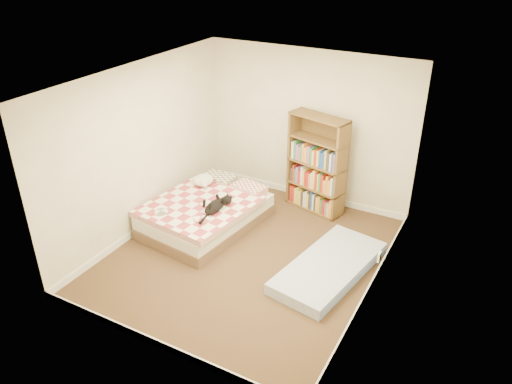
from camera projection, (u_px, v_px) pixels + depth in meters
The scene contains 6 objects.
room at pixel (247, 179), 6.46m from camera, with size 3.51×4.01×2.51m.
bed at pixel (207, 212), 7.63m from camera, with size 1.54×2.01×0.50m.
bookshelf at pixel (317, 176), 7.95m from camera, with size 1.03×0.55×1.59m.
floor_mattress at pixel (329, 267), 6.63m from camera, with size 0.81×1.79×0.16m, color #6E84B8.
black_cat at pixel (216, 205), 7.22m from camera, with size 0.33×0.75×0.17m.
white_dog at pixel (203, 180), 7.92m from camera, with size 0.35×0.36×0.17m.
Camera 1 is at (2.86, -5.04, 4.06)m, focal length 35.00 mm.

